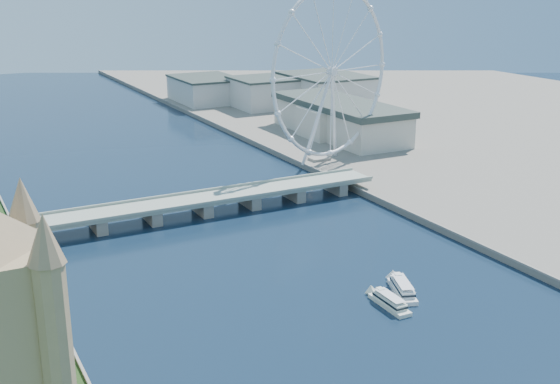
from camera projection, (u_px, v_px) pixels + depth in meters
westminster_bridge at (202, 203)px, 401.76m from camera, size 220.00×22.00×9.50m
london_eye at (332, 72)px, 483.92m from camera, size 113.60×39.12×124.30m
county_hall at (339, 139)px, 591.61m from camera, size 54.00×144.00×35.00m
city_skyline at (136, 108)px, 636.23m from camera, size 505.00×280.00×32.00m
tour_boat_near at (389, 307)px, 289.69m from camera, size 7.12×26.03×5.68m
tour_boat_far at (402, 293)px, 301.82m from camera, size 16.76×28.76×6.19m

